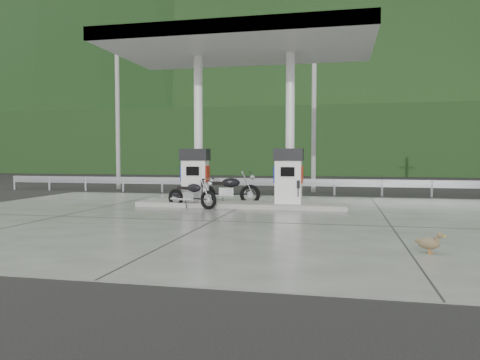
% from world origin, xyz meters
% --- Properties ---
extents(ground, '(160.00, 160.00, 0.00)m').
position_xyz_m(ground, '(0.00, 0.00, 0.00)').
color(ground, black).
rests_on(ground, ground).
extents(forecourt_apron, '(18.00, 14.00, 0.02)m').
position_xyz_m(forecourt_apron, '(0.00, 0.00, 0.01)').
color(forecourt_apron, slate).
rests_on(forecourt_apron, ground).
extents(pump_island, '(7.00, 1.40, 0.15)m').
position_xyz_m(pump_island, '(0.00, 2.50, 0.10)').
color(pump_island, gray).
rests_on(pump_island, forecourt_apron).
extents(gas_pump_left, '(0.95, 0.55, 1.80)m').
position_xyz_m(gas_pump_left, '(-1.60, 2.50, 1.07)').
color(gas_pump_left, white).
rests_on(gas_pump_left, pump_island).
extents(gas_pump_right, '(0.95, 0.55, 1.80)m').
position_xyz_m(gas_pump_right, '(1.60, 2.50, 1.07)').
color(gas_pump_right, white).
rests_on(gas_pump_right, pump_island).
extents(canopy_column_left, '(0.30, 0.30, 5.00)m').
position_xyz_m(canopy_column_left, '(-1.60, 2.90, 2.67)').
color(canopy_column_left, white).
rests_on(canopy_column_left, pump_island).
extents(canopy_column_right, '(0.30, 0.30, 5.00)m').
position_xyz_m(canopy_column_right, '(1.60, 2.90, 2.67)').
color(canopy_column_right, white).
rests_on(canopy_column_right, pump_island).
extents(canopy_roof, '(8.50, 5.00, 0.40)m').
position_xyz_m(canopy_roof, '(0.00, 2.50, 5.37)').
color(canopy_roof, silver).
rests_on(canopy_roof, canopy_column_left).
extents(guardrail, '(26.00, 0.16, 1.42)m').
position_xyz_m(guardrail, '(0.00, 8.00, 0.71)').
color(guardrail, '#ACAFB4').
rests_on(guardrail, ground).
extents(road, '(60.00, 7.00, 0.01)m').
position_xyz_m(road, '(0.00, 11.50, 0.00)').
color(road, black).
rests_on(road, ground).
extents(utility_pole_a, '(0.22, 0.22, 8.00)m').
position_xyz_m(utility_pole_a, '(-8.00, 9.50, 4.00)').
color(utility_pole_a, '#979792').
rests_on(utility_pole_a, ground).
extents(utility_pole_b, '(0.22, 0.22, 8.00)m').
position_xyz_m(utility_pole_b, '(2.00, 9.50, 4.00)').
color(utility_pole_b, '#979792').
rests_on(utility_pole_b, ground).
extents(tree_band, '(80.00, 6.00, 6.00)m').
position_xyz_m(tree_band, '(0.00, 30.00, 3.00)').
color(tree_band, black).
rests_on(tree_band, ground).
extents(forested_hills, '(100.00, 40.00, 140.00)m').
position_xyz_m(forested_hills, '(0.00, 60.00, 0.00)').
color(forested_hills, black).
rests_on(forested_hills, ground).
extents(motorcycle_left, '(2.22, 1.17, 1.01)m').
position_xyz_m(motorcycle_left, '(-0.59, 3.08, 0.52)').
color(motorcycle_left, black).
rests_on(motorcycle_left, forecourt_apron).
extents(motorcycle_right, '(1.91, 1.16, 0.86)m').
position_xyz_m(motorcycle_right, '(-1.50, 1.80, 0.45)').
color(motorcycle_right, black).
rests_on(motorcycle_right, forecourt_apron).
extents(duck, '(0.47, 0.28, 0.33)m').
position_xyz_m(duck, '(4.81, -4.10, 0.18)').
color(duck, brown).
rests_on(duck, forecourt_apron).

